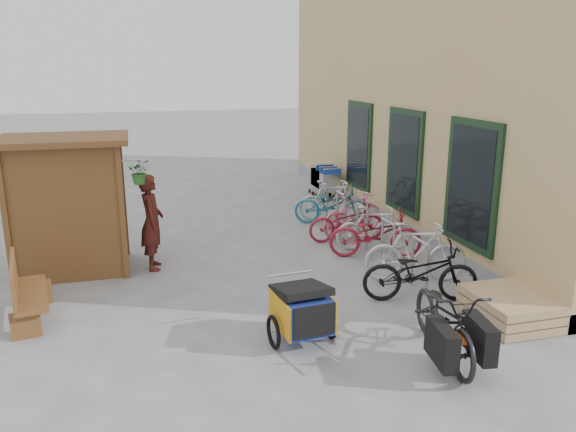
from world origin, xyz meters
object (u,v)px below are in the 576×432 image
object	(u,v)px
kiosk	(62,186)
bike_3	(374,228)
bench	(25,291)
pallet_stack	(510,308)
bike_4	(347,222)
bike_6	(332,205)
person_kiosk	(152,222)
bike_0	(420,272)
bike_2	(375,234)
child_trailer	(302,309)
shopping_carts	(324,178)
bike_1	(416,252)
bike_5	(353,214)
cargo_bike	(446,321)
bike_7	(331,200)

from	to	relation	value
kiosk	bike_3	bearing A→B (deg)	-3.51
bench	pallet_stack	bearing A→B (deg)	-24.93
bike_4	bike_6	size ratio (longest dim) A/B	0.93
person_kiosk	bike_6	distance (m)	4.57
pallet_stack	bike_4	distance (m)	4.32
bike_0	bike_2	distance (m)	2.10
kiosk	bike_3	distance (m)	5.83
bike_2	child_trailer	bearing A→B (deg)	158.37
child_trailer	bike_4	xyz separation A→B (m)	(2.18, 4.02, -0.05)
shopping_carts	bike_1	world-z (taller)	bike_1
pallet_stack	kiosk	bearing A→B (deg)	148.34
pallet_stack	bike_5	bearing A→B (deg)	97.24
shopping_carts	bike_0	world-z (taller)	shopping_carts
shopping_carts	cargo_bike	world-z (taller)	cargo_bike
shopping_carts	bike_5	xyz separation A→B (m)	(-0.58, -3.65, -0.06)
pallet_stack	bike_3	xyz separation A→B (m)	(-0.56, 3.52, 0.24)
bike_0	bike_1	bearing A→B (deg)	-6.75
child_trailer	cargo_bike	distance (m)	1.82
shopping_carts	bike_3	xyz separation A→B (m)	(-0.56, -4.71, -0.09)
bike_4	child_trailer	bearing A→B (deg)	155.19
bike_0	bike_3	world-z (taller)	bike_0
pallet_stack	cargo_bike	distance (m)	1.60
bike_3	pallet_stack	bearing A→B (deg)	-157.61
kiosk	bench	world-z (taller)	kiosk
bike_1	bike_6	xyz separation A→B (m)	(-0.13, 3.81, -0.07)
cargo_bike	bike_1	size ratio (longest dim) A/B	1.12
bike_3	bike_4	distance (m)	0.77
bike_3	bike_1	bearing A→B (deg)	-167.27
person_kiosk	bike_0	world-z (taller)	person_kiosk
kiosk	bike_5	distance (m)	5.84
bike_5	bike_1	bearing A→B (deg)	160.63
bike_6	bike_7	world-z (taller)	bike_7
person_kiosk	bike_6	world-z (taller)	person_kiosk
pallet_stack	bike_7	size ratio (longest dim) A/B	0.75
cargo_bike	bike_1	bearing A→B (deg)	79.40
pallet_stack	bike_5	distance (m)	4.63
bike_2	bike_4	size ratio (longest dim) A/B	1.09
cargo_bike	bike_7	bearing A→B (deg)	91.67
bike_1	bike_4	world-z (taller)	bike_1
child_trailer	bike_3	xyz separation A→B (m)	(2.49, 3.32, -0.02)
bike_7	shopping_carts	bearing A→B (deg)	-12.11
pallet_stack	bike_2	world-z (taller)	bike_2
pallet_stack	child_trailer	xyz separation A→B (m)	(-3.05, 0.20, 0.26)
child_trailer	bike_6	size ratio (longest dim) A/B	0.85
bench	bike_7	xyz separation A→B (m)	(6.07, 4.09, 0.01)
shopping_carts	bike_6	world-z (taller)	shopping_carts
bike_0	pallet_stack	bearing A→B (deg)	-123.02
bike_4	bike_7	distance (m)	1.75
bench	bike_0	distance (m)	5.84
cargo_bike	bike_6	xyz separation A→B (m)	(0.73, 6.23, -0.03)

